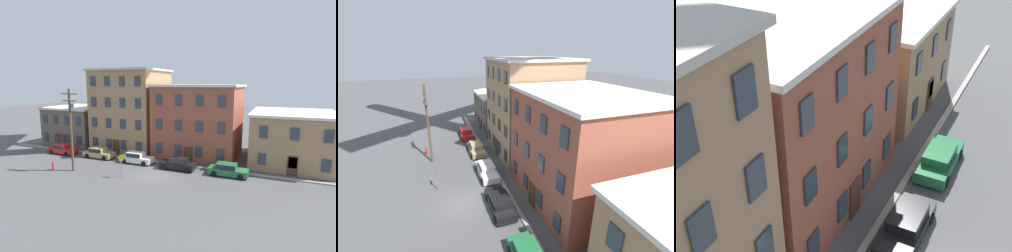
% 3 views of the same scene
% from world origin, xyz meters
% --- Properties ---
extents(ground_plane, '(200.00, 200.00, 0.00)m').
position_xyz_m(ground_plane, '(0.00, 0.00, 0.00)').
color(ground_plane, '#4C4C4F').
extents(kerb_strip, '(56.00, 0.36, 0.16)m').
position_xyz_m(kerb_strip, '(0.00, 4.50, 0.08)').
color(kerb_strip, '#9E998E').
rests_on(kerb_strip, ground_plane).
extents(apartment_corner, '(9.89, 9.60, 6.40)m').
position_xyz_m(apartment_corner, '(-19.60, 10.54, 3.21)').
color(apartment_corner, '#66564C').
rests_on(apartment_corner, ground_plane).
extents(apartment_midblock, '(10.60, 9.69, 12.56)m').
position_xyz_m(apartment_midblock, '(-9.07, 10.59, 6.29)').
color(apartment_midblock, '#9E7A56').
rests_on(apartment_midblock, ground_plane).
extents(apartment_far, '(11.78, 9.74, 10.23)m').
position_xyz_m(apartment_far, '(2.17, 10.61, 5.13)').
color(apartment_far, brown).
rests_on(apartment_far, ground_plane).
extents(car_red, '(4.40, 1.92, 1.43)m').
position_xyz_m(car_red, '(-16.62, 3.01, 0.75)').
color(car_red, '#B21E1E').
rests_on(car_red, ground_plane).
extents(car_tan, '(4.40, 1.92, 1.43)m').
position_xyz_m(car_tan, '(-10.26, 3.38, 0.75)').
color(car_tan, tan).
rests_on(car_tan, ground_plane).
extents(car_white, '(4.40, 1.92, 1.43)m').
position_xyz_m(car_white, '(-4.11, 3.33, 0.75)').
color(car_white, silver).
rests_on(car_white, ground_plane).
extents(car_black, '(4.40, 1.92, 1.43)m').
position_xyz_m(car_black, '(1.87, 3.04, 0.75)').
color(car_black, black).
rests_on(car_black, ground_plane).
extents(caution_sign, '(1.01, 0.08, 2.73)m').
position_xyz_m(caution_sign, '(-2.92, -2.04, 1.83)').
color(caution_sign, slate).
rests_on(caution_sign, ground_plane).
extents(utility_pole, '(2.40, 0.44, 9.80)m').
position_xyz_m(utility_pole, '(-9.47, -2.44, 5.49)').
color(utility_pole, brown).
rests_on(utility_pole, ground_plane).
extents(fire_hydrant, '(0.24, 0.34, 0.96)m').
position_xyz_m(fire_hydrant, '(-12.07, -3.10, 0.48)').
color(fire_hydrant, red).
rests_on(fire_hydrant, ground_plane).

